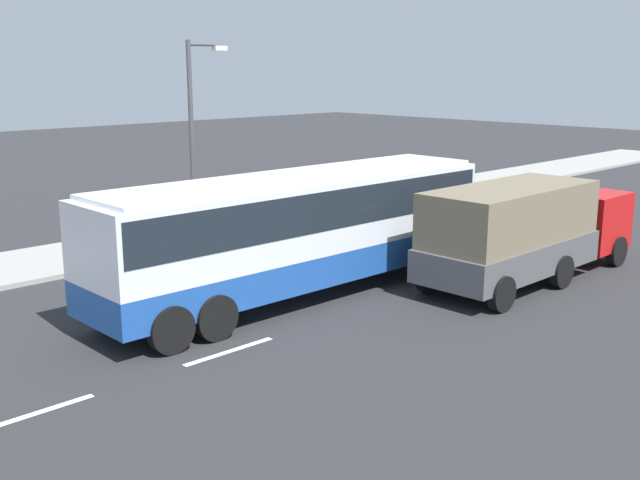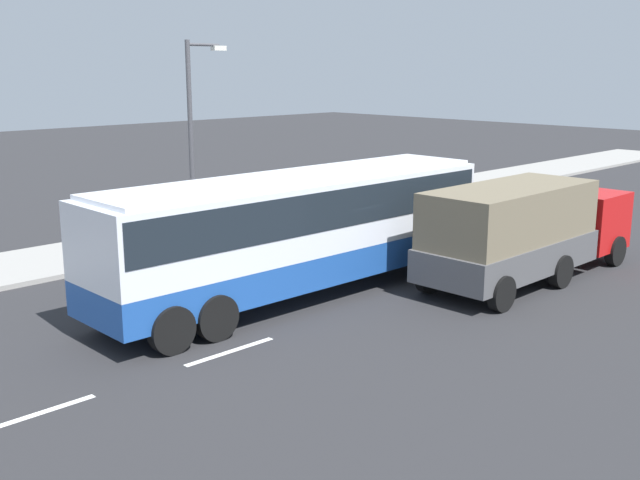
# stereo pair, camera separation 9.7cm
# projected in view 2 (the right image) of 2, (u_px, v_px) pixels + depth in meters

# --- Properties ---
(ground_plane) EXTENTS (120.00, 120.00, 0.00)m
(ground_plane) POSITION_uv_depth(u_px,v_px,m) (352.00, 282.00, 22.21)
(ground_plane) COLOR #28282B
(sidewalk_curb) EXTENTS (80.00, 4.00, 0.15)m
(sidewalk_curb) POSITION_uv_depth(u_px,v_px,m) (189.00, 236.00, 27.97)
(sidewalk_curb) COLOR gray
(sidewalk_curb) RESTS_ON ground_plane
(lane_centreline) EXTENTS (41.21, 0.16, 0.01)m
(lane_centreline) POSITION_uv_depth(u_px,v_px,m) (437.00, 284.00, 21.99)
(lane_centreline) COLOR white
(lane_centreline) RESTS_ON ground_plane
(coach_bus) EXTENTS (12.32, 2.92, 3.38)m
(coach_bus) POSITION_uv_depth(u_px,v_px,m) (300.00, 222.00, 20.45)
(coach_bus) COLOR #1E4C9E
(coach_bus) RESTS_ON ground_plane
(cargo_truck) EXTENTS (8.40, 2.64, 2.91)m
(cargo_truck) POSITION_uv_depth(u_px,v_px,m) (526.00, 228.00, 22.15)
(cargo_truck) COLOR red
(cargo_truck) RESTS_ON ground_plane
(pedestrian_near_curb) EXTENTS (0.32, 0.32, 1.61)m
(pedestrian_near_curb) POSITION_uv_depth(u_px,v_px,m) (259.00, 196.00, 30.58)
(pedestrian_near_curb) COLOR black
(pedestrian_near_curb) RESTS_ON sidewalk_curb
(street_lamp) EXTENTS (1.59, 0.24, 6.89)m
(street_lamp) POSITION_uv_depth(u_px,v_px,m) (194.00, 131.00, 25.32)
(street_lamp) COLOR #47474C
(street_lamp) RESTS_ON sidewalk_curb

